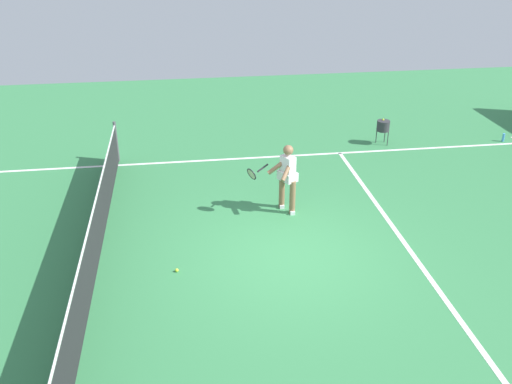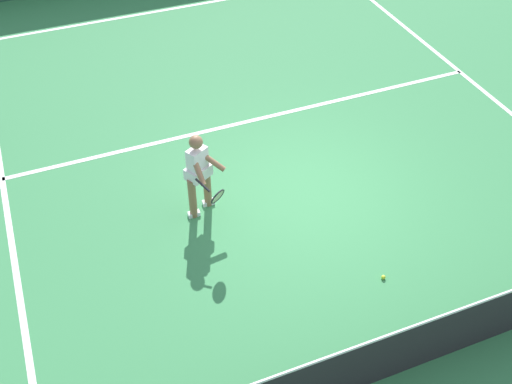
# 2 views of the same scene
# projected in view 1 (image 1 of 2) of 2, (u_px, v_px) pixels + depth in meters

# --- Properties ---
(ground_plane) EXTENTS (26.67, 26.67, 0.00)m
(ground_plane) POSITION_uv_depth(u_px,v_px,m) (290.00, 256.00, 10.83)
(ground_plane) COLOR #38844C
(service_line_marking) EXTENTS (9.79, 0.10, 0.01)m
(service_line_marking) POSITION_uv_depth(u_px,v_px,m) (407.00, 246.00, 11.12)
(service_line_marking) COLOR white
(service_line_marking) RESTS_ON ground
(sideline_right_marking) EXTENTS (0.10, 18.52, 0.01)m
(sideline_right_marking) POSITION_uv_depth(u_px,v_px,m) (255.00, 158.00, 15.16)
(sideline_right_marking) COLOR white
(sideline_right_marking) RESTS_ON ground
(court_net) EXTENTS (10.47, 0.08, 1.10)m
(court_net) POSITION_uv_depth(u_px,v_px,m) (93.00, 247.00, 10.14)
(court_net) COLOR #4C4C51
(court_net) RESTS_ON ground
(tennis_player) EXTENTS (0.68, 1.14, 1.55)m
(tennis_player) POSITION_uv_depth(u_px,v_px,m) (286.00, 176.00, 12.10)
(tennis_player) COLOR #8C6647
(tennis_player) RESTS_ON ground
(tennis_ball_near) EXTENTS (0.07, 0.07, 0.07)m
(tennis_ball_near) POSITION_uv_depth(u_px,v_px,m) (177.00, 270.00, 10.32)
(tennis_ball_near) COLOR #D1E533
(tennis_ball_near) RESTS_ON ground
(ball_hopper) EXTENTS (0.36, 0.36, 0.74)m
(ball_hopper) POSITION_uv_depth(u_px,v_px,m) (383.00, 126.00, 15.84)
(ball_hopper) COLOR #333338
(ball_hopper) RESTS_ON ground
(water_bottle) EXTENTS (0.07, 0.07, 0.24)m
(water_bottle) POSITION_uv_depth(u_px,v_px,m) (503.00, 138.00, 16.21)
(water_bottle) COLOR #4C9EE5
(water_bottle) RESTS_ON ground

